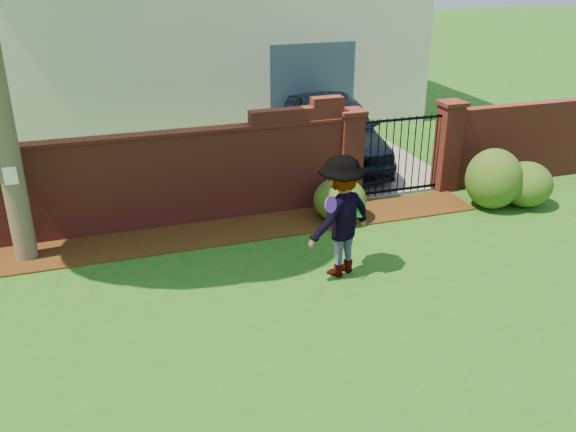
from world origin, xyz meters
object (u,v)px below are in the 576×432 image
object	(u,v)px
frisbee_purple	(331,204)
car	(337,132)
man	(342,217)
frisbee_green	(360,209)

from	to	relation	value
frisbee_purple	car	bearing A→B (deg)	66.44
car	man	bearing A→B (deg)	-104.28
frisbee_purple	frisbee_green	size ratio (longest dim) A/B	0.90
man	car	bearing A→B (deg)	-136.61
man	frisbee_purple	bearing A→B (deg)	17.06
man	frisbee_green	world-z (taller)	man
man	frisbee_green	size ratio (longest dim) A/B	7.04
car	frisbee_purple	world-z (taller)	car
frisbee_purple	frisbee_green	world-z (taller)	frisbee_purple
car	frisbee_purple	xyz separation A→B (m)	(-2.27, -5.20, 0.53)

